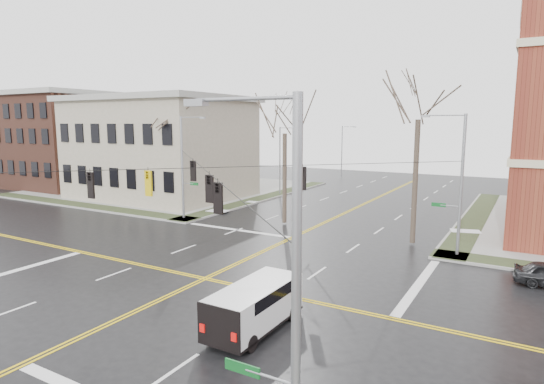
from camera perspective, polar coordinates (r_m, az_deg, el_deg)
The scene contains 16 objects.
ground at distance 25.98m, azimuth -8.39°, elevation -10.71°, with size 120.00×120.00×0.00m, color black.
sidewalks at distance 25.95m, azimuth -8.39°, elevation -10.55°, with size 80.00×80.00×0.17m.
road_markings at distance 25.97m, azimuth -8.39°, elevation -10.69°, with size 100.00×100.00×0.01m.
civic_building_a at distance 54.17m, azimuth -13.69°, elevation 5.18°, with size 18.00×14.00×11.00m, color gray.
civic_building_b at distance 70.61m, azimuth -24.45°, elevation 5.81°, with size 18.00×16.00×12.00m, color brown.
signal_pole_ne at distance 31.10m, azimuth 22.37°, elevation 1.32°, with size 2.75×0.22×9.00m.
signal_pole_nw at distance 40.77m, azimuth -11.01°, elevation 3.41°, with size 2.75×0.22×9.00m.
signal_pole_se at distance 9.35m, azimuth 2.05°, elevation -14.18°, with size 2.75×0.22×9.00m.
span_wires at distance 24.63m, azimuth -8.71°, elevation 3.03°, with size 23.02×23.02×0.03m.
traffic_signals at distance 24.21m, azimuth -9.65°, elevation 1.12°, with size 8.21×8.26×1.30m.
streetlight_north_a at distance 53.97m, azimuth 1.13°, elevation 4.31°, with size 2.30×0.20×8.00m.
streetlight_north_b at distance 72.10m, azimuth 8.87°, elevation 5.31°, with size 2.30×0.20×8.00m.
cargo_van at distance 19.59m, azimuth -1.84°, elevation -13.68°, with size 2.00×5.07×1.91m.
tree_nw_far at distance 45.17m, azimuth -12.47°, elevation 8.19°, with size 4.00×4.00×11.54m.
tree_nw_near at distance 38.00m, azimuth 1.62°, elevation 8.11°, with size 4.00×4.00×11.33m.
tree_ne at distance 32.92m, azimuth 17.92°, elevation 9.66°, with size 4.00×4.00×12.99m.
Camera 1 is at (15.35, -19.12, 8.58)m, focal length 30.00 mm.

